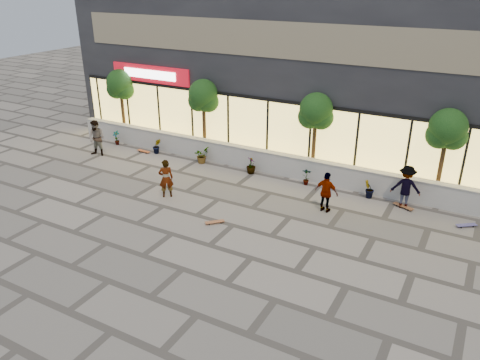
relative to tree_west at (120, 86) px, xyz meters
The scene contains 21 objects.
ground 12.21m from the tree_west, 40.55° to the right, with size 80.00×80.00×0.00m, color gray.
planter_wall 9.36m from the tree_west, ahead, with size 22.00×0.42×1.04m.
retail_building 10.27m from the tree_west, 28.00° to the left, with size 24.00×9.17×8.50m.
shrub_a 2.91m from the tree_west, 68.20° to the right, with size 0.43×0.29×0.81m, color #103512.
shrub_b 4.37m from the tree_west, 20.75° to the right, with size 0.45×0.36×0.81m, color #103512.
shrub_c 6.74m from the tree_west, 11.58° to the right, with size 0.73×0.63×0.81m, color #103512.
shrub_d 9.35m from the tree_west, ahead, with size 0.45×0.45×0.81m, color #103512.
shrub_e 12.05m from the tree_west, ahead, with size 0.43×0.29×0.81m, color #103512.
shrub_f 14.78m from the tree_west, ahead, with size 0.45×0.36×0.81m, color #103512.
tree_west is the anchor object (origin of this frame).
tree_midwest 5.50m from the tree_west, ahead, with size 1.60×1.50×3.92m.
tree_mideast 11.50m from the tree_west, ahead, with size 1.60×1.50×3.92m.
tree_east 17.00m from the tree_west, ahead, with size 1.60×1.50×3.92m.
skater_center 8.96m from the tree_west, 37.04° to the right, with size 0.61×0.40×1.68m, color white.
skater_left 3.70m from the tree_west, 74.77° to the right, with size 0.91×0.71×1.88m, color tan.
skater_right_near 13.88m from the tree_west, 13.90° to the right, with size 0.98×0.41×1.67m, color silver.
skater_right_far 16.16m from the tree_west, ahead, with size 1.17×0.67×1.80m, color maroon.
skateboard_center 12.13m from the tree_west, 32.23° to the right, with size 0.66×0.66×0.09m.
skateboard_left 4.17m from the tree_west, 30.11° to the right, with size 0.80×0.26×0.10m.
skateboard_right_near 16.33m from the tree_west, ahead, with size 0.87×0.51×0.10m.
skateboard_right_far 18.72m from the tree_west, ahead, with size 0.76×0.63×0.10m.
Camera 1 is at (9.33, -11.79, 8.71)m, focal length 35.00 mm.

